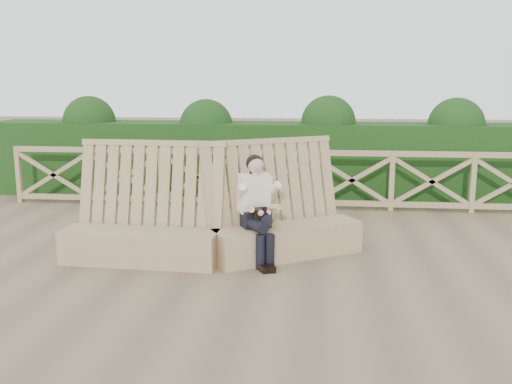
# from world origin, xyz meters

# --- Properties ---
(ground) EXTENTS (60.00, 60.00, 0.00)m
(ground) POSITION_xyz_m (0.00, 0.00, 0.00)
(ground) COLOR brown
(ground) RESTS_ON ground
(bench) EXTENTS (3.93, 1.73, 1.57)m
(bench) POSITION_xyz_m (-0.55, 0.33, 0.39)
(bench) COLOR #9C8159
(bench) RESTS_ON ground
(woman) EXTENTS (0.61, 0.90, 1.40)m
(woman) POSITION_xyz_m (0.03, 0.29, 0.75)
(woman) COLOR black
(woman) RESTS_ON ground
(guardrail) EXTENTS (10.10, 0.09, 1.10)m
(guardrail) POSITION_xyz_m (0.00, 3.50, 0.55)
(guardrail) COLOR #8E7453
(guardrail) RESTS_ON ground
(hedge) EXTENTS (12.00, 1.20, 1.50)m
(hedge) POSITION_xyz_m (0.00, 4.70, 0.75)
(hedge) COLOR black
(hedge) RESTS_ON ground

